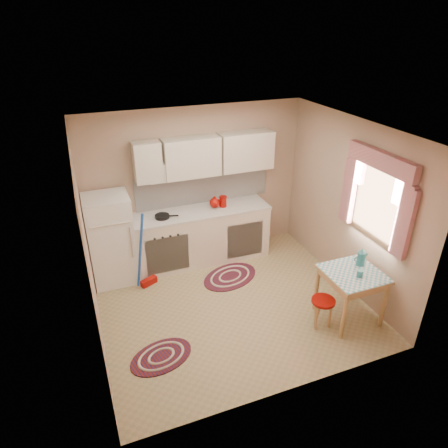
% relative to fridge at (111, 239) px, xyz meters
% --- Properties ---
extents(room_shell, '(3.64, 3.60, 2.52)m').
position_rel_fridge_xyz_m(room_shell, '(1.62, -1.01, 0.90)').
color(room_shell, tan).
rests_on(room_shell, ground).
extents(fridge, '(0.65, 0.60, 1.40)m').
position_rel_fridge_xyz_m(fridge, '(0.00, 0.00, 0.00)').
color(fridge, white).
rests_on(fridge, ground).
extents(broom, '(0.30, 0.23, 1.20)m').
position_rel_fridge_xyz_m(broom, '(0.45, -0.35, -0.10)').
color(broom, '#1C4CB0').
rests_on(broom, ground).
extents(base_cabinets, '(2.25, 0.60, 0.88)m').
position_rel_fridge_xyz_m(base_cabinets, '(1.42, 0.05, -0.26)').
color(base_cabinets, silver).
rests_on(base_cabinets, ground).
extents(countertop, '(2.27, 0.62, 0.04)m').
position_rel_fridge_xyz_m(countertop, '(1.42, 0.05, 0.20)').
color(countertop, silver).
rests_on(countertop, base_cabinets).
extents(frying_pan, '(0.27, 0.27, 0.05)m').
position_rel_fridge_xyz_m(frying_pan, '(0.80, 0.00, 0.24)').
color(frying_pan, black).
rests_on(frying_pan, countertop).
extents(red_kettle, '(0.24, 0.23, 0.19)m').
position_rel_fridge_xyz_m(red_kettle, '(1.67, 0.05, 0.31)').
color(red_kettle, '#970B05').
rests_on(red_kettle, countertop).
extents(red_canister, '(0.13, 0.13, 0.16)m').
position_rel_fridge_xyz_m(red_canister, '(1.82, 0.05, 0.30)').
color(red_canister, '#970B05').
rests_on(red_canister, countertop).
extents(table, '(0.72, 0.72, 0.72)m').
position_rel_fridge_xyz_m(table, '(2.82, -2.06, -0.34)').
color(table, tan).
rests_on(table, ground).
extents(stool, '(0.39, 0.39, 0.42)m').
position_rel_fridge_xyz_m(stool, '(2.40, -2.08, -0.49)').
color(stool, '#970B05').
rests_on(stool, ground).
extents(coffee_pot, '(0.15, 0.13, 0.27)m').
position_rel_fridge_xyz_m(coffee_pot, '(3.02, -1.94, 0.15)').
color(coffee_pot, teal).
rests_on(coffee_pot, table).
extents(mug, '(0.08, 0.08, 0.10)m').
position_rel_fridge_xyz_m(mug, '(2.84, -2.16, 0.07)').
color(mug, teal).
rests_on(mug, table).
extents(rug_center, '(1.11, 0.93, 0.02)m').
position_rel_fridge_xyz_m(rug_center, '(1.68, -0.62, -0.69)').
color(rug_center, maroon).
rests_on(rug_center, ground).
extents(rug_left, '(0.90, 0.72, 0.02)m').
position_rel_fridge_xyz_m(rug_left, '(0.28, -1.88, -0.69)').
color(rug_left, maroon).
rests_on(rug_left, ground).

